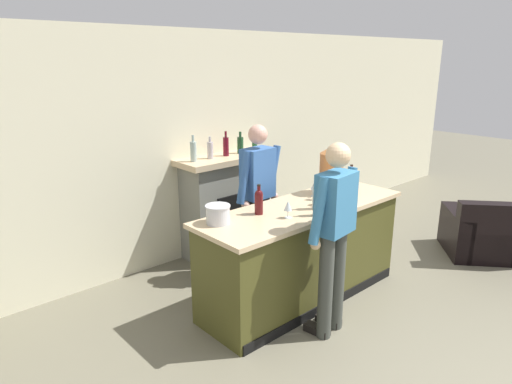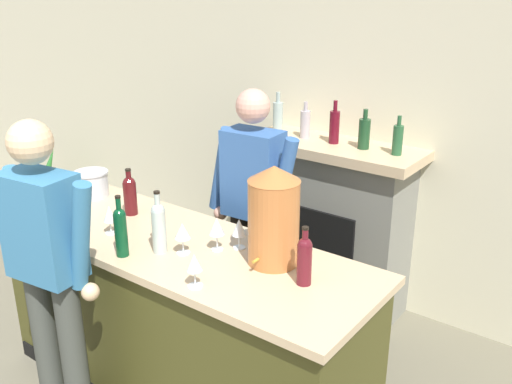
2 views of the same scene
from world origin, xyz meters
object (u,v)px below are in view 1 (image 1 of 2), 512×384
(person_bartender, at_px, (258,195))
(wine_glass_near_bucket, at_px, (316,188))
(copper_dispenser, at_px, (331,170))
(wine_glass_front_left, at_px, (314,186))
(wine_glass_mid_counter, at_px, (354,193))
(wine_bottle_chardonnay_pale, at_px, (319,201))
(wine_glass_back_row, at_px, (288,206))
(wine_bottle_riesling_slim, at_px, (259,201))
(wine_glass_front_right, at_px, (319,193))
(wine_bottle_burgundy_dark, at_px, (316,194))
(fireplace_stone, at_px, (226,204))
(person_customer, at_px, (334,232))
(wine_bottle_port_short, at_px, (351,179))
(ice_bucket_steel, at_px, (218,214))
(armchair_black, at_px, (484,236))

(person_bartender, xyz_separation_m, wine_glass_near_bucket, (0.24, -0.63, 0.17))
(copper_dispenser, distance_m, wine_glass_front_left, 0.28)
(person_bartender, relative_size, wine_glass_mid_counter, 10.36)
(wine_bottle_chardonnay_pale, distance_m, wine_glass_back_row, 0.30)
(person_bartender, height_order, wine_bottle_riesling_slim, person_bartender)
(wine_glass_front_right, bearing_deg, wine_bottle_burgundy_dark, -151.09)
(copper_dispenser, bearing_deg, fireplace_stone, 106.94)
(person_customer, height_order, copper_dispenser, person_customer)
(person_customer, relative_size, wine_bottle_riesling_slim, 6.11)
(wine_glass_front_right, bearing_deg, fireplace_stone, 88.88)
(copper_dispenser, xyz_separation_m, wine_bottle_port_short, (0.24, -0.09, -0.13))
(wine_bottle_burgundy_dark, bearing_deg, copper_dispenser, 25.51)
(wine_bottle_riesling_slim, distance_m, wine_bottle_burgundy_dark, 0.58)
(wine_bottle_riesling_slim, bearing_deg, wine_glass_front_right, -17.79)
(person_customer, relative_size, wine_glass_mid_counter, 10.47)
(fireplace_stone, xyz_separation_m, wine_glass_back_row, (-0.53, -1.58, 0.47))
(person_customer, bearing_deg, fireplace_stone, 77.87)
(wine_glass_front_left, bearing_deg, wine_bottle_chardonnay_pale, -135.34)
(wine_bottle_chardonnay_pale, xyz_separation_m, wine_bottle_burgundy_dark, (0.13, 0.14, 0.01))
(wine_glass_near_bucket, bearing_deg, person_bartender, 110.78)
(ice_bucket_steel, relative_size, wine_bottle_riesling_slim, 0.78)
(wine_bottle_chardonnay_pale, relative_size, wine_glass_near_bucket, 1.80)
(copper_dispenser, distance_m, wine_bottle_port_short, 0.29)
(copper_dispenser, bearing_deg, ice_bucket_steel, 177.74)
(fireplace_stone, distance_m, wine_bottle_port_short, 1.63)
(ice_bucket_steel, bearing_deg, fireplace_stone, 49.15)
(ice_bucket_steel, bearing_deg, person_customer, -50.13)
(armchair_black, distance_m, person_bartender, 2.99)
(wine_glass_near_bucket, xyz_separation_m, wine_glass_front_left, (0.08, 0.09, -0.02))
(wine_glass_near_bucket, bearing_deg, ice_bucket_steel, 174.14)
(fireplace_stone, bearing_deg, wine_bottle_chardonnay_pale, -98.80)
(person_customer, distance_m, wine_glass_near_bucket, 0.86)
(wine_bottle_riesling_slim, bearing_deg, wine_bottle_chardonnay_pale, -46.20)
(copper_dispenser, distance_m, wine_glass_near_bucket, 0.35)
(wine_glass_front_right, bearing_deg, person_bartender, 99.04)
(armchair_black, relative_size, person_bartender, 0.68)
(person_bartender, bearing_deg, copper_dispenser, -45.47)
(wine_bottle_port_short, xyz_separation_m, wine_glass_mid_counter, (-0.39, -0.33, -0.01))
(person_bartender, height_order, ice_bucket_steel, person_bartender)
(wine_bottle_riesling_slim, bearing_deg, armchair_black, -17.72)
(person_bartender, distance_m, copper_dispenser, 0.84)
(armchair_black, relative_size, copper_dispenser, 2.32)
(wine_glass_front_left, bearing_deg, person_bartender, 120.41)
(wine_bottle_riesling_slim, height_order, wine_glass_back_row, wine_bottle_riesling_slim)
(wine_bottle_chardonnay_pale, xyz_separation_m, wine_glass_near_bucket, (0.35, 0.34, -0.01))
(wine_glass_near_bucket, bearing_deg, wine_glass_back_row, -162.33)
(wine_bottle_riesling_slim, bearing_deg, copper_dispenser, -0.11)
(wine_glass_front_right, bearing_deg, ice_bucket_steel, 166.39)
(copper_dispenser, relative_size, wine_bottle_burgundy_dark, 1.51)
(wine_glass_front_right, bearing_deg, wine_glass_front_left, 48.94)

